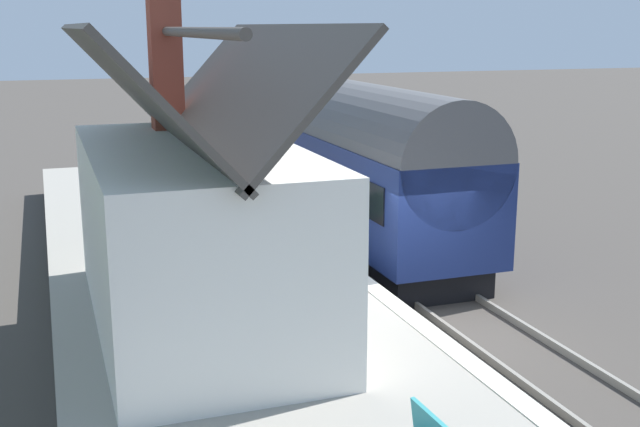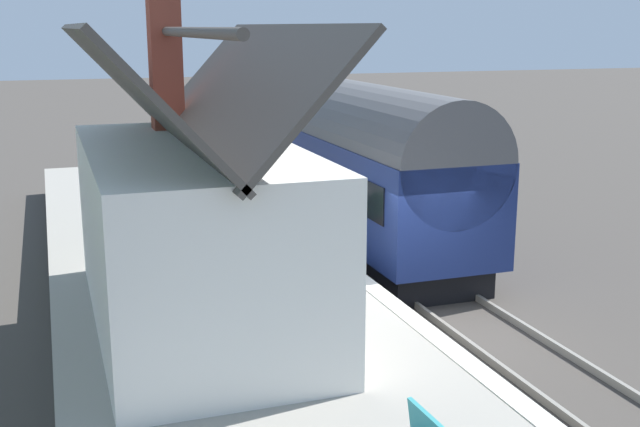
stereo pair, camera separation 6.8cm
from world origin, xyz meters
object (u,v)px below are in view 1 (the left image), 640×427
train (374,170)px  station_building (195,225)px  planter_bench_left (205,228)px  lamp_post_platform (259,134)px  bench_mid_platform (187,181)px  station_sign_board (250,171)px  planter_by_door (285,217)px  bench_near_building (199,202)px

train → station_building: bearing=134.2°
train → station_building: station_building is taller
planter_bench_left → lamp_post_platform: size_ratio=0.32×
train → bench_mid_platform: size_ratio=6.23×
station_sign_board → train: bearing=-120.5°
bench_mid_platform → lamp_post_platform: lamp_post_platform is taller
train → planter_by_door: size_ratio=9.64×
bench_mid_platform → train: bearing=-138.9°
train → planter_bench_left: train is taller
station_building → planter_bench_left: station_building is taller
station_building → planter_bench_left: bearing=-12.6°
bench_near_building → planter_bench_left: size_ratio=1.32×
planter_bench_left → station_sign_board: 2.69m
bench_mid_platform → planter_bench_left: bench_mid_platform is taller
train → station_building: size_ratio=1.19×
station_building → bench_near_building: (6.96, -1.36, -1.17)m
train → bench_near_building: bearing=69.4°
bench_mid_platform → lamp_post_platform: (-4.27, -1.02, 1.85)m
bench_mid_platform → bench_near_building: bearing=175.3°
station_building → planter_by_door: station_building is taller
lamp_post_platform → planter_bench_left: bearing=110.8°
station_building → bench_mid_platform: size_ratio=5.25×
planter_by_door → planter_bench_left: size_ratio=0.86×
station_building → station_sign_board: size_ratio=4.73×
planter_bench_left → station_sign_board: station_sign_board is taller
train → planter_bench_left: bearing=94.2°
bench_near_building → lamp_post_platform: (-1.33, -1.26, 1.85)m
bench_mid_platform → planter_by_door: size_ratio=1.55×
planter_by_door → station_sign_board: station_sign_board is taller
planter_by_door → lamp_post_platform: 2.09m
bench_mid_platform → planter_bench_left: size_ratio=1.32×
train → lamp_post_platform: size_ratio=2.67×
station_building → planter_bench_left: size_ratio=6.95×
planter_bench_left → station_building: bearing=167.4°
planter_by_door → train: bearing=-76.3°
bench_near_building → planter_by_door: (-2.19, -1.63, -0.01)m
bench_near_building → planter_by_door: size_ratio=1.54×
train → station_sign_board: bearing=59.5°
planter_by_door → planter_bench_left: bearing=80.9°
train → bench_near_building: size_ratio=6.26×
bench_mid_platform → station_sign_board: 3.17m
station_building → planter_bench_left: (5.07, -1.14, -1.37)m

